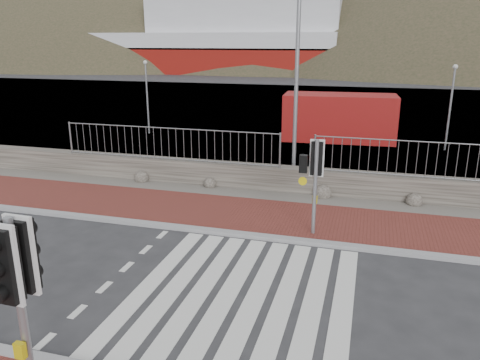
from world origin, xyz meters
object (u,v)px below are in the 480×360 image
(traffic_signal_near, at_px, (17,277))
(traffic_signal_far, at_px, (315,167))
(streetlight, at_px, (301,57))
(ferry, at_px, (208,39))
(shipping_container, at_px, (339,117))

(traffic_signal_near, relative_size, traffic_signal_far, 1.12)
(traffic_signal_near, relative_size, streetlight, 0.37)
(traffic_signal_near, bearing_deg, ferry, 108.95)
(traffic_signal_far, bearing_deg, shipping_container, -89.85)
(ferry, relative_size, streetlight, 6.06)
(traffic_signal_near, bearing_deg, streetlight, 82.48)
(streetlight, bearing_deg, traffic_signal_near, -108.50)
(traffic_signal_near, distance_m, shipping_container, 21.14)
(traffic_signal_far, bearing_deg, traffic_signal_near, 66.94)
(streetlight, distance_m, shipping_container, 9.54)
(streetlight, xyz_separation_m, shipping_container, (0.84, 8.87, -3.42))
(ferry, distance_m, traffic_signal_near, 75.39)
(traffic_signal_near, relative_size, shipping_container, 0.52)
(shipping_container, bearing_deg, traffic_signal_near, -100.88)
(traffic_signal_far, height_order, shipping_container, traffic_signal_far)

